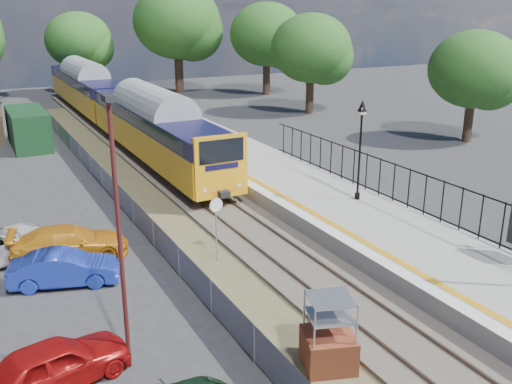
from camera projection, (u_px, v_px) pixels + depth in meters
ground at (337, 298)px, 19.36m from camera, size 120.00×120.00×0.00m
track_bed at (212, 211)px, 27.29m from camera, size 5.90×80.00×0.29m
platform at (313, 199)px, 27.81m from camera, size 5.00×70.00×0.90m
platform_edge at (277, 197)px, 26.77m from camera, size 0.90×70.00×0.01m
victorian_lamp_north at (361, 127)px, 25.41m from camera, size 0.44×0.44×4.60m
palisade_fence at (438, 199)px, 23.55m from camera, size 0.12×26.00×2.00m
wire_fence at (121, 198)px, 27.46m from camera, size 0.06×52.00×1.20m
tree_line at (92, 38)px, 53.35m from camera, size 56.80×43.80×11.88m
train at (113, 103)px, 43.90m from camera, size 2.82×40.83×3.51m
brick_plinth at (329, 334)px, 15.33m from camera, size 1.69×1.69×2.15m
speed_sign at (216, 220)px, 21.46m from camera, size 0.53×0.11×2.63m
carpark_lamp at (118, 223)px, 14.39m from camera, size 0.25×0.50×7.45m
car_red at (56, 364)px, 14.69m from camera, size 4.13×2.46×1.32m
car_blue at (64, 268)px, 20.11m from camera, size 3.97×2.33×1.24m
car_yellow at (70, 243)px, 22.22m from camera, size 4.72×2.63×1.29m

